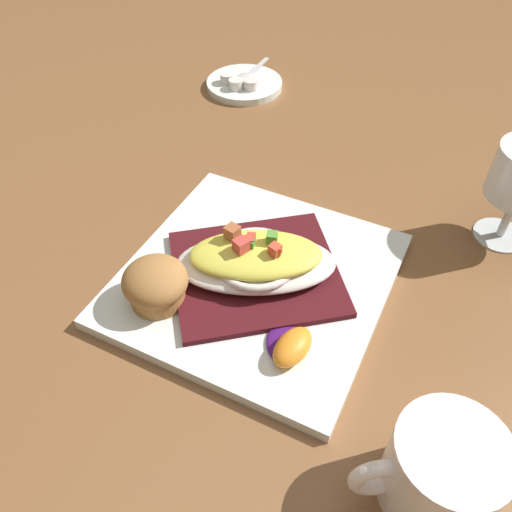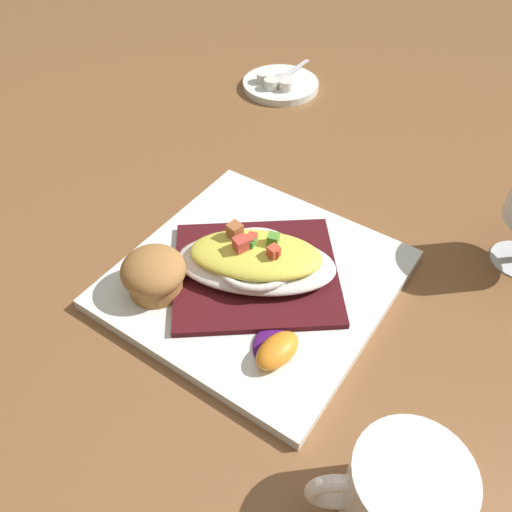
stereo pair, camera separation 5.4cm
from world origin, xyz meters
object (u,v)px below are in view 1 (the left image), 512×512
Objects in this scene: spoon at (246,77)px; creamer_cup_1 at (236,84)px; coffee_mug at (439,474)px; square_plate at (256,279)px; creamer_cup_2 at (251,84)px; gratin_dish at (256,259)px; creamer_cup_0 at (227,78)px; creamer_saucer at (244,84)px; orange_garnish at (291,346)px; muffin at (156,284)px.

creamer_cup_1 is (0.00, 0.03, 0.00)m from spoon.
coffee_mug is 1.06× the size of spoon.
creamer_cup_2 is at bearing -65.59° from square_plate.
spoon is 4.40× the size of creamer_cup_2.
gratin_dish reaches higher than creamer_cup_0.
creamer_cup_1 is 0.03m from creamer_cup_2.
creamer_cup_0 is (0.02, 0.02, 0.01)m from creamer_saucer.
square_plate is 0.42m from creamer_cup_2.
creamer_saucer is 0.03m from creamer_cup_0.
creamer_saucer is at bearing -53.30° from coffee_mug.
square_plate is at bearing 115.51° from spoon.
spoon is at bearing -53.58° from coffee_mug.
orange_garnish is at bearing 118.54° from spoon.
creamer_cup_0 reaches higher than square_plate.
orange_garnish is 0.61× the size of spoon.
coffee_mug reaches higher than square_plate.
coffee_mug is 4.66× the size of creamer_cup_2.
gratin_dish is 8.11× the size of creamer_cup_0.
gratin_dish is at bearing 115.50° from spoon.
creamer_cup_2 is at bearing -158.78° from creamer_cup_1.
coffee_mug is 0.70m from spoon.
muffin is 0.47m from creamer_cup_2.
creamer_saucer is 5.40× the size of creamer_cup_0.
creamer_cup_2 reaches higher than spoon.
creamer_cup_2 is (0.39, -0.54, -0.02)m from coffee_mug.
coffee_mug reaches higher than creamer_cup_2.
creamer_cup_0 is at bearing -73.21° from muffin.
square_plate is 11.64× the size of creamer_cup_1.
creamer_cup_1 is at bearing 21.22° from creamer_cup_2.
coffee_mug is at bearing 128.33° from creamer_cup_1.
orange_garnish is (-0.15, 0.01, -0.02)m from muffin.
square_plate is 4.35× the size of orange_garnish.
creamer_cup_0 reaches higher than spoon.
creamer_cup_0 is at bearing -4.56° from creamer_cup_2.
square_plate is at bearing 160.18° from gratin_dish.
gratin_dish is 2.84× the size of muffin.
creamer_saucer is (0.11, -0.48, -0.03)m from muffin.
creamer_cup_1 is 1.00× the size of creamer_cup_2.
spoon is (0.11, -0.48, -0.02)m from muffin.
orange_garnish is (-0.07, 0.08, 0.02)m from square_plate.
coffee_mug is at bearing 126.70° from creamer_saucer.
orange_garnish is 0.49× the size of creamer_saucer.
orange_garnish reaches higher than creamer_cup_1.
creamer_cup_2 is at bearing -53.75° from coffee_mug.
gratin_dish is 0.45m from spoon.
gratin_dish reaches higher than creamer_cup_2.
creamer_cup_0 is 1.00× the size of creamer_cup_1.
coffee_mug is at bearing 145.09° from gratin_dish.
creamer_cup_0 is (0.14, -0.46, -0.02)m from muffin.
creamer_cup_2 is at bearing 137.01° from creamer_saucer.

